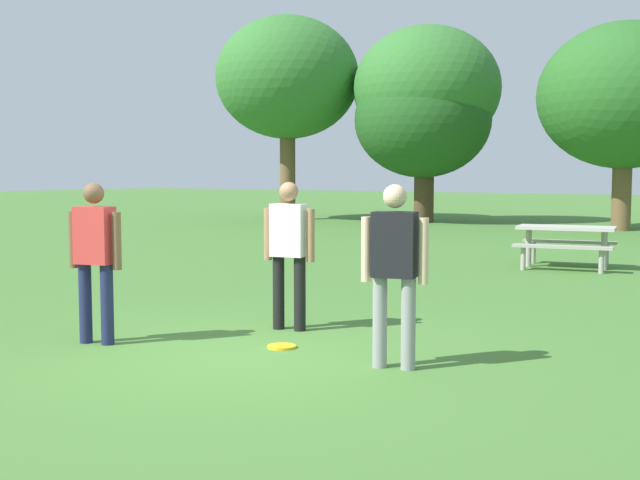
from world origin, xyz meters
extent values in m
plane|color=#447530|center=(0.00, 0.00, 0.00)|extent=(120.00, 120.00, 0.00)
cylinder|color=gray|center=(1.57, 0.43, 0.41)|extent=(0.13, 0.13, 0.82)
cylinder|color=gray|center=(1.31, 0.37, 0.41)|extent=(0.13, 0.13, 0.82)
cube|color=black|center=(1.44, 0.40, 1.11)|extent=(0.42, 0.30, 0.58)
sphere|color=beige|center=(1.44, 0.40, 1.53)|extent=(0.21, 0.21, 0.21)
cylinder|color=beige|center=(1.69, 0.46, 1.06)|extent=(0.09, 0.09, 0.58)
cylinder|color=beige|center=(1.19, 0.34, 1.06)|extent=(0.09, 0.09, 0.58)
cylinder|color=#1E234C|center=(-1.72, -0.35, 0.41)|extent=(0.13, 0.13, 0.82)
cylinder|color=#1E234C|center=(-1.46, -0.29, 0.41)|extent=(0.13, 0.13, 0.82)
cube|color=#D83838|center=(-1.59, -0.32, 1.11)|extent=(0.42, 0.30, 0.58)
sphere|color=brown|center=(-1.59, -0.32, 1.53)|extent=(0.21, 0.21, 0.21)
cylinder|color=brown|center=(-1.84, -0.38, 1.06)|extent=(0.09, 0.09, 0.58)
cylinder|color=brown|center=(-1.34, -0.26, 1.06)|extent=(0.09, 0.09, 0.58)
cylinder|color=black|center=(-0.22, 1.36, 0.41)|extent=(0.13, 0.13, 0.82)
cylinder|color=black|center=(-0.48, 1.32, 0.41)|extent=(0.13, 0.13, 0.82)
cube|color=white|center=(-0.35, 1.34, 1.11)|extent=(0.41, 0.28, 0.58)
sphere|color=#9E7051|center=(-0.35, 1.34, 1.53)|extent=(0.21, 0.21, 0.21)
cylinder|color=#9E7051|center=(-0.10, 1.38, 1.06)|extent=(0.09, 0.09, 0.58)
cylinder|color=#9E7051|center=(-0.61, 1.30, 1.06)|extent=(0.09, 0.09, 0.58)
cylinder|color=yellow|center=(0.11, 0.54, 0.01)|extent=(0.29, 0.29, 0.03)
cube|color=#B2ADA3|center=(0.60, 8.78, 0.74)|extent=(1.80, 1.02, 0.06)
cube|color=#A49F96|center=(0.69, 8.21, 0.44)|extent=(1.72, 0.53, 0.05)
cube|color=#A49F96|center=(0.51, 9.35, 0.44)|extent=(1.72, 0.53, 0.05)
cylinder|color=#A49F96|center=(-0.06, 8.67, 0.35)|extent=(0.11, 0.11, 0.71)
cylinder|color=#A49F96|center=(0.04, 8.10, 0.21)|extent=(0.09, 0.09, 0.41)
cylinder|color=#A49F96|center=(-0.15, 9.25, 0.21)|extent=(0.09, 0.09, 0.41)
cylinder|color=#A49F96|center=(1.25, 8.89, 0.35)|extent=(0.11, 0.11, 0.71)
cylinder|color=#A49F96|center=(1.35, 8.31, 0.21)|extent=(0.09, 0.09, 0.41)
cylinder|color=#A49F96|center=(1.16, 9.46, 0.21)|extent=(0.09, 0.09, 0.41)
cylinder|color=brown|center=(-12.32, 18.40, 1.88)|extent=(0.57, 0.57, 3.75)
ellipsoid|color=#33702D|center=(-12.32, 18.40, 5.19)|extent=(5.23, 5.23, 4.44)
cylinder|color=#4C3823|center=(-7.39, 19.47, 1.13)|extent=(0.55, 0.55, 2.27)
ellipsoid|color=#21511E|center=(-7.39, 19.47, 3.56)|extent=(4.70, 4.70, 3.99)
cylinder|color=#4C3823|center=(-7.35, 19.70, 1.62)|extent=(0.56, 0.56, 3.24)
ellipsoid|color=#33702D|center=(-7.35, 19.70, 4.63)|extent=(5.07, 5.07, 4.31)
cylinder|color=brown|center=(-0.71, 19.25, 1.31)|extent=(0.56, 0.56, 2.62)
ellipsoid|color=#286023|center=(-0.71, 19.25, 4.02)|extent=(5.10, 5.10, 4.33)
camera|label=1|loc=(4.69, -5.88, 1.74)|focal=45.08mm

